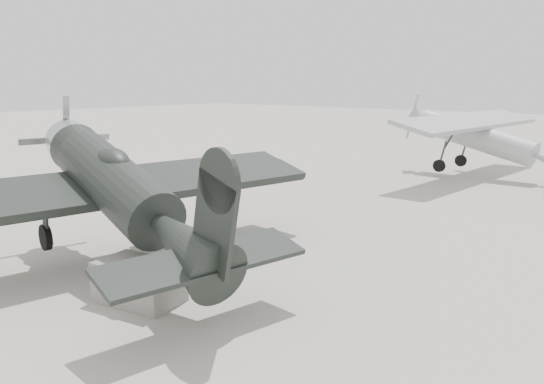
% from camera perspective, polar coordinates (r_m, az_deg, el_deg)
% --- Properties ---
extents(ground, '(160.00, 160.00, 0.00)m').
position_cam_1_polar(ground, '(14.12, -9.17, -8.27)').
color(ground, gray).
rests_on(ground, ground).
extents(lowwing_monoplane, '(9.04, 12.55, 4.03)m').
position_cam_1_polar(lowwing_monoplane, '(13.56, -15.70, -0.03)').
color(lowwing_monoplane, black).
rests_on(lowwing_monoplane, ground).
extents(highwing_monoplane, '(9.01, 12.70, 3.60)m').
position_cam_1_polar(highwing_monoplane, '(28.96, 21.79, 5.87)').
color(highwing_monoplane, '#9EA1A3').
rests_on(highwing_monoplane, ground).
extents(equipment_block, '(2.02, 1.47, 0.92)m').
position_cam_1_polar(equipment_block, '(12.26, -14.07, -9.34)').
color(equipment_block, '#65635E').
rests_on(equipment_block, ground).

